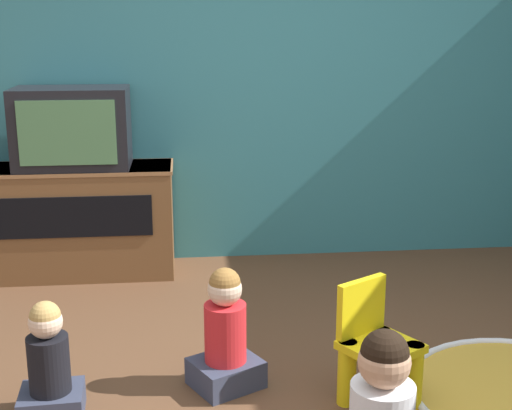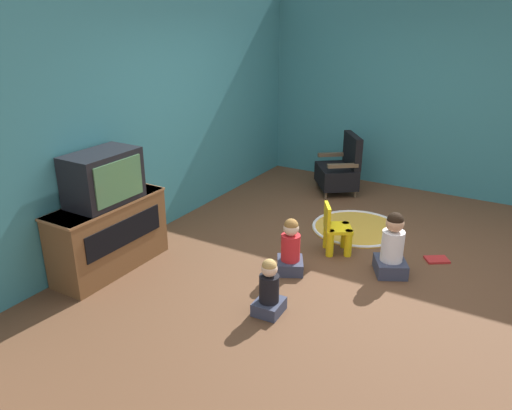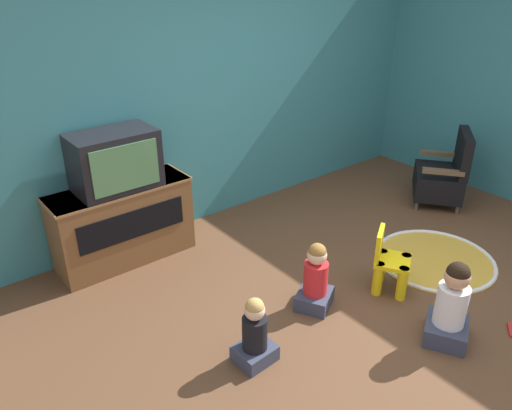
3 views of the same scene
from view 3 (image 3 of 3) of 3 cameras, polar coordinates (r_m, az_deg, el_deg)
The scene contains 10 objects.
ground_plane at distance 4.33m, azimuth 14.89°, elevation -10.54°, with size 30.00×30.00×0.00m, color brown.
wall_back at distance 5.16m, azimuth -4.67°, elevation 13.86°, with size 5.77×0.12×2.85m.
tv_cabinet at distance 4.70m, azimuth -14.98°, elevation -1.96°, with size 1.26×0.46×0.73m.
television at distance 4.45m, azimuth -15.83°, elevation 4.88°, with size 0.72×0.44×0.51m.
black_armchair at distance 6.04m, azimuth 20.64°, elevation 3.20°, with size 0.81×0.79×0.84m.
yellow_kid_chair at distance 4.35m, azimuth 15.01°, elevation -6.74°, with size 0.40×0.39×0.55m.
play_mat at distance 4.98m, azimuth 19.75°, elevation -5.86°, with size 1.10×1.10×0.04m.
child_watching_left at distance 4.03m, azimuth 6.81°, elevation -8.47°, with size 0.38×0.37×0.58m.
child_watching_center at distance 3.92m, azimuth 21.37°, elevation -10.84°, with size 0.44×0.42×0.66m.
child_watching_right at distance 3.53m, azimuth -0.15°, elevation -14.58°, with size 0.28×0.25×0.53m.
Camera 3 is at (-2.94, -1.92, 2.55)m, focal length 35.00 mm.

